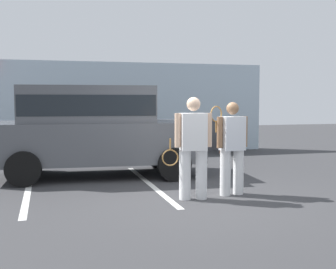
{
  "coord_description": "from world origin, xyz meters",
  "views": [
    {
      "loc": [
        -2.44,
        -7.28,
        1.75
      ],
      "look_at": [
        -0.08,
        1.2,
        1.05
      ],
      "focal_mm": 47.06,
      "sensor_mm": 36.0,
      "label": 1
    }
  ],
  "objects_px": {
    "potted_plant_by_porch": "(224,142)",
    "tennis_player_woman": "(232,147)",
    "tennis_player_man": "(193,147)",
    "parked_suv": "(94,126)"
  },
  "relations": [
    {
      "from": "tennis_player_woman",
      "to": "potted_plant_by_porch",
      "type": "height_order",
      "value": "tennis_player_woman"
    },
    {
      "from": "parked_suv",
      "to": "potted_plant_by_porch",
      "type": "distance_m",
      "value": 5.59
    },
    {
      "from": "tennis_player_man",
      "to": "parked_suv",
      "type": "bearing_deg",
      "value": -57.7
    },
    {
      "from": "tennis_player_man",
      "to": "potted_plant_by_porch",
      "type": "distance_m",
      "value": 6.78
    },
    {
      "from": "tennis_player_woman",
      "to": "potted_plant_by_porch",
      "type": "xyz_separation_m",
      "value": [
        2.31,
        5.84,
        -0.51
      ]
    },
    {
      "from": "potted_plant_by_porch",
      "to": "tennis_player_woman",
      "type": "bearing_deg",
      "value": -111.61
    },
    {
      "from": "tennis_player_woman",
      "to": "parked_suv",
      "type": "bearing_deg",
      "value": -58.0
    },
    {
      "from": "parked_suv",
      "to": "potted_plant_by_porch",
      "type": "xyz_separation_m",
      "value": [
        4.54,
        3.18,
        -0.77
      ]
    },
    {
      "from": "tennis_player_woman",
      "to": "potted_plant_by_porch",
      "type": "distance_m",
      "value": 6.3
    },
    {
      "from": "parked_suv",
      "to": "tennis_player_woman",
      "type": "xyz_separation_m",
      "value": [
        2.22,
        -2.66,
        -0.25
      ]
    }
  ]
}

